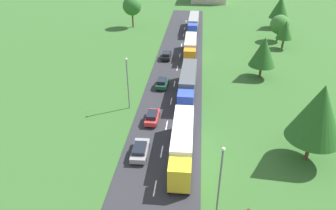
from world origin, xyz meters
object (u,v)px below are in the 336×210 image
at_px(tree_maple, 264,52).
at_px(tree_ash, 318,113).
at_px(lamppost_second, 128,81).
at_px(tree_pine, 280,7).
at_px(car_second, 140,150).
at_px(car_fifth, 166,55).
at_px(tree_birch, 280,25).
at_px(lamppost_lead, 220,182).
at_px(truck_fourth, 194,23).
at_px(truck_second, 188,82).
at_px(tree_elm, 132,6).
at_px(tree_lime, 285,30).
at_px(truck_third, 190,46).
at_px(car_fourth, 162,83).
at_px(car_third, 152,117).
at_px(truck_lead, 182,142).

relative_size(tree_maple, tree_ash, 0.77).
distance_m(lamppost_second, tree_pine, 58.47).
relative_size(car_second, car_fifth, 0.99).
bearing_deg(tree_birch, lamppost_second, -129.25).
height_order(lamppost_lead, tree_ash, tree_ash).
bearing_deg(lamppost_lead, truck_fourth, 93.61).
bearing_deg(tree_maple, car_second, -126.03).
bearing_deg(truck_second, tree_elm, 113.61).
height_order(truck_fourth, tree_lime, tree_lime).
height_order(truck_second, lamppost_second, lamppost_second).
distance_m(tree_elm, tree_lime, 41.12).
relative_size(car_second, tree_lime, 0.69).
xyz_separation_m(car_second, tree_elm, (-12.20, 56.86, 5.09)).
bearing_deg(tree_ash, truck_third, 114.40).
height_order(car_fourth, tree_birch, tree_birch).
relative_size(car_second, tree_birch, 0.70).
xyz_separation_m(car_fifth, tree_elm, (-12.03, 23.75, 5.06)).
relative_size(car_third, tree_elm, 0.49).
xyz_separation_m(truck_lead, car_fifth, (-5.37, 32.91, -1.38)).
xyz_separation_m(lamppost_second, tree_ash, (24.20, -10.18, 2.00)).
bearing_deg(lamppost_lead, truck_lead, 112.87).
distance_m(truck_lead, tree_maple, 28.74).
bearing_deg(tree_birch, truck_second, -124.22).
xyz_separation_m(car_third, lamppost_lead, (8.65, -16.84, 4.02)).
bearing_deg(truck_fourth, tree_elm, 173.85).
xyz_separation_m(truck_third, lamppost_lead, (4.17, -44.54, 2.74)).
height_order(truck_fourth, car_third, truck_fourth).
bearing_deg(truck_second, lamppost_second, -147.46).
bearing_deg(truck_second, lamppost_lead, -81.46).
bearing_deg(tree_elm, tree_maple, -45.57).
bearing_deg(lamppost_lead, car_fourth, 106.82).
xyz_separation_m(truck_lead, tree_ash, (15.24, 1.11, 4.45)).
relative_size(truck_fourth, tree_elm, 1.75).
bearing_deg(truck_second, truck_fourth, 90.16).
distance_m(car_fourth, tree_pine, 49.83).
height_order(car_fifth, tree_ash, tree_ash).
distance_m(car_fourth, tree_ash, 27.45).
distance_m(truck_lead, lamppost_lead, 10.32).
bearing_deg(truck_lead, tree_lime, 63.47).
xyz_separation_m(truck_fourth, lamppost_lead, (4.04, -63.99, 2.68)).
relative_size(car_fifth, lamppost_second, 0.54).
relative_size(tree_maple, tree_pine, 0.89).
bearing_deg(truck_fourth, car_fourth, -97.21).
relative_size(car_fourth, tree_birch, 0.64).
distance_m(tree_elm, tree_ash, 64.43).
distance_m(lamppost_second, tree_ash, 26.33).
distance_m(car_second, tree_elm, 58.38).
bearing_deg(truck_third, tree_maple, -36.40).
distance_m(truck_second, truck_third, 18.37).
bearing_deg(car_fourth, tree_pine, 55.52).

